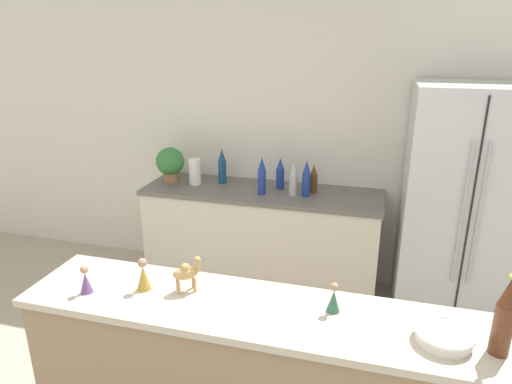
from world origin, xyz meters
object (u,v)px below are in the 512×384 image
object	(u,v)px
camel_figurine	(187,272)
fruit_bowl	(444,336)
wise_man_figurine_crimson	(334,299)
back_bottle_5	(293,179)
back_bottle_4	(314,179)
back_bottle_1	(262,176)
back_bottle_2	(306,179)
wise_man_figurine_blue	(143,276)
back_bottle_0	(280,174)
wine_bottle	(505,317)
paper_towel_roll	(195,172)
potted_plant	(170,163)
wise_man_figurine_purple	(86,281)
back_bottle_3	(222,166)
refrigerator	(460,209)

from	to	relation	value
camel_figurine	fruit_bowl	bearing A→B (deg)	-4.32
wise_man_figurine_crimson	back_bottle_5	bearing A→B (deg)	106.36
back_bottle_4	fruit_bowl	xyz separation A→B (m)	(0.80, -1.96, 0.03)
back_bottle_1	camel_figurine	size ratio (longest dim) A/B	1.94
back_bottle_2	camel_figurine	size ratio (longest dim) A/B	1.82
wise_man_figurine_blue	back_bottle_0	bearing A→B (deg)	83.55
wine_bottle	camel_figurine	world-z (taller)	wine_bottle
camel_figurine	wise_man_figurine_crimson	size ratio (longest dim) A/B	1.21
back_bottle_0	wine_bottle	bearing A→B (deg)	-57.35
back_bottle_4	wise_man_figurine_blue	size ratio (longest dim) A/B	1.53
wise_man_figurine_blue	camel_figurine	bearing A→B (deg)	11.16
paper_towel_roll	back_bottle_0	world-z (taller)	back_bottle_0
potted_plant	wise_man_figurine_purple	size ratio (longest dim) A/B	2.30
potted_plant	camel_figurine	world-z (taller)	potted_plant
back_bottle_2	back_bottle_1	bearing A→B (deg)	-172.73
back_bottle_3	wise_man_figurine_purple	bearing A→B (deg)	-88.24
wise_man_figurine_blue	potted_plant	bearing A→B (deg)	112.07
back_bottle_2	wise_man_figurine_crimson	distance (m)	1.81
potted_plant	back_bottle_5	xyz separation A→B (m)	(1.12, -0.06, -0.03)
potted_plant	fruit_bowl	distance (m)	2.82
back_bottle_0	back_bottle_3	world-z (taller)	back_bottle_3
fruit_bowl	wine_bottle	bearing A→B (deg)	-4.03
back_bottle_3	back_bottle_4	distance (m)	0.82
camel_figurine	wise_man_figurine_crimson	distance (m)	0.67
potted_plant	back_bottle_4	world-z (taller)	potted_plant
back_bottle_2	fruit_bowl	size ratio (longest dim) A/B	1.33
refrigerator	back_bottle_2	bearing A→B (deg)	178.88
back_bottle_5	wise_man_figurine_crimson	world-z (taller)	back_bottle_5
back_bottle_2	back_bottle_4	world-z (taller)	back_bottle_2
refrigerator	wine_bottle	size ratio (longest dim) A/B	5.57
back_bottle_3	paper_towel_roll	bearing A→B (deg)	-156.43
back_bottle_0	wine_bottle	size ratio (longest dim) A/B	0.84
back_bottle_2	back_bottle_3	xyz separation A→B (m)	(-0.77, 0.15, 0.01)
wise_man_figurine_crimson	wise_man_figurine_purple	bearing A→B (deg)	-172.40
back_bottle_3	back_bottle_1	bearing A→B (deg)	-25.44
back_bottle_0	back_bottle_4	world-z (taller)	back_bottle_0
back_bottle_1	back_bottle_2	size ratio (longest dim) A/B	1.07
refrigerator	back_bottle_3	xyz separation A→B (m)	(-1.94, 0.17, 0.14)
potted_plant	back_bottle_2	xyz separation A→B (m)	(1.22, -0.06, -0.03)
paper_towel_roll	back_bottle_5	bearing A→B (deg)	-3.61
back_bottle_4	wise_man_figurine_purple	xyz separation A→B (m)	(-0.75, -2.01, 0.06)
paper_towel_roll	back_bottle_2	distance (m)	0.99
back_bottle_3	camel_figurine	xyz separation A→B (m)	(0.51, -1.92, 0.06)
refrigerator	wise_man_figurine_crimson	bearing A→B (deg)	-113.53
paper_towel_roll	back_bottle_2	bearing A→B (deg)	-3.12
potted_plant	wise_man_figurine_crimson	distance (m)	2.45
back_bottle_5	wine_bottle	size ratio (longest dim) A/B	0.88
potted_plant	wise_man_figurine_crimson	size ratio (longest dim) A/B	2.26
back_bottle_2	back_bottle_3	distance (m)	0.78
potted_plant	back_bottle_2	world-z (taller)	potted_plant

